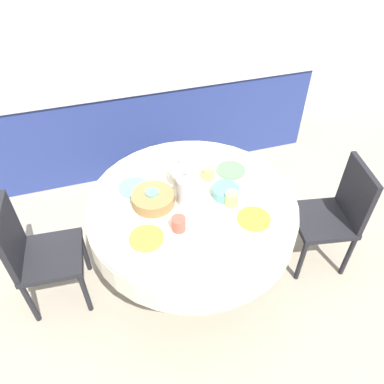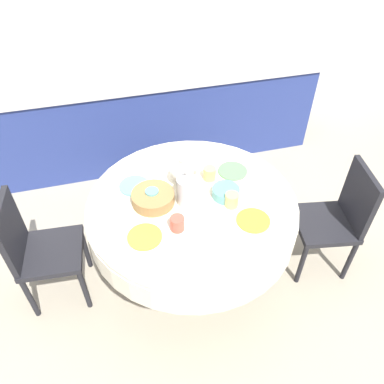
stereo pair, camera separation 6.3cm
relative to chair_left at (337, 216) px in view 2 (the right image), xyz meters
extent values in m
plane|color=#9E937F|center=(-1.01, 0.18, -0.49)|extent=(12.00, 12.00, 0.00)
cube|color=silver|center=(-1.01, 2.08, 0.81)|extent=(7.00, 0.05, 2.60)
cube|color=navy|center=(-1.01, 1.75, -0.07)|extent=(3.20, 0.60, 0.85)
cube|color=beige|center=(-1.01, 1.75, 0.38)|extent=(3.24, 0.64, 0.04)
cylinder|color=brown|center=(-1.01, 0.18, -0.47)|extent=(0.44, 0.44, 0.04)
cylinder|color=brown|center=(-1.01, 0.18, -0.21)|extent=(0.11, 0.11, 0.47)
cylinder|color=silver|center=(-1.01, 0.18, 0.11)|extent=(1.37, 1.37, 0.18)
cylinder|color=silver|center=(-1.01, 0.18, 0.22)|extent=(1.36, 1.36, 0.03)
cube|color=black|center=(-0.07, 0.01, -0.07)|extent=(0.46, 0.46, 0.04)
cube|color=black|center=(0.11, -0.02, 0.17)|extent=(0.10, 0.38, 0.44)
cylinder|color=black|center=(-0.28, -0.13, -0.29)|extent=(0.04, 0.04, 0.40)
cylinder|color=black|center=(-0.22, 0.22, -0.29)|extent=(0.04, 0.04, 0.40)
cylinder|color=black|center=(0.07, -0.19, -0.29)|extent=(0.04, 0.04, 0.40)
cylinder|color=black|center=(0.13, 0.16, -0.29)|extent=(0.04, 0.04, 0.40)
cube|color=black|center=(-1.95, 0.25, -0.07)|extent=(0.43, 0.43, 0.04)
cube|color=black|center=(-2.13, 0.27, 0.17)|extent=(0.06, 0.38, 0.44)
cylinder|color=black|center=(-1.76, 0.41, -0.29)|extent=(0.04, 0.04, 0.40)
cylinder|color=black|center=(-1.79, 0.06, -0.29)|extent=(0.04, 0.04, 0.40)
cylinder|color=black|center=(-2.11, 0.44, -0.29)|extent=(0.04, 0.04, 0.40)
cylinder|color=black|center=(-2.14, 0.09, -0.29)|extent=(0.04, 0.04, 0.40)
cylinder|color=orange|center=(-1.35, -0.04, 0.24)|extent=(0.20, 0.20, 0.01)
cylinder|color=#CC4C3D|center=(-1.15, -0.03, 0.28)|extent=(0.08, 0.08, 0.09)
cylinder|color=yellow|center=(-0.69, -0.09, 0.24)|extent=(0.20, 0.20, 0.01)
cylinder|color=#DBB766|center=(-0.78, 0.08, 0.28)|extent=(0.08, 0.08, 0.09)
cylinder|color=#60BCB7|center=(-1.34, 0.42, 0.24)|extent=(0.20, 0.20, 0.01)
cylinder|color=#5BA39E|center=(-1.25, 0.24, 0.28)|extent=(0.08, 0.08, 0.09)
cylinder|color=#5BA85B|center=(-0.65, 0.39, 0.24)|extent=(0.20, 0.20, 0.01)
cylinder|color=#DBB766|center=(-0.83, 0.36, 0.28)|extent=(0.08, 0.08, 0.09)
cylinder|color=#B2B2B7|center=(-1.04, 0.18, 0.33)|extent=(0.12, 0.12, 0.19)
cone|color=#B2B2B7|center=(-1.04, 0.18, 0.45)|extent=(0.11, 0.11, 0.04)
sphere|color=#B2B2B7|center=(-1.04, 0.18, 0.49)|extent=(0.04, 0.04, 0.04)
cylinder|color=silver|center=(-1.02, 0.38, 0.24)|extent=(0.09, 0.09, 0.01)
sphere|color=silver|center=(-1.02, 0.38, 0.33)|extent=(0.16, 0.16, 0.16)
cylinder|color=silver|center=(-0.93, 0.38, 0.33)|extent=(0.09, 0.03, 0.06)
sphere|color=silver|center=(-1.02, 0.38, 0.42)|extent=(0.04, 0.04, 0.04)
cylinder|color=olive|center=(-1.25, 0.23, 0.27)|extent=(0.27, 0.27, 0.08)
cylinder|color=#569993|center=(-0.78, 0.17, 0.27)|extent=(0.18, 0.18, 0.07)
camera|label=1|loc=(-1.52, -1.47, 1.90)|focal=35.00mm
camera|label=2|loc=(-1.46, -1.49, 1.90)|focal=35.00mm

